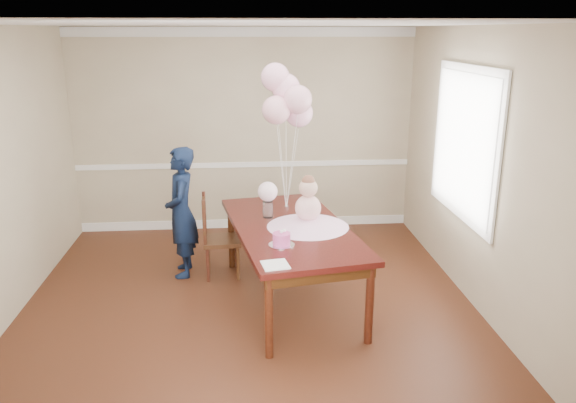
{
  "coord_description": "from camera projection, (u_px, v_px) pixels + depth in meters",
  "views": [
    {
      "loc": [
        -0.03,
        -4.97,
        2.65
      ],
      "look_at": [
        0.4,
        0.25,
        1.05
      ],
      "focal_mm": 35.0,
      "sensor_mm": 36.0,
      "label": 1
    }
  ],
  "objects": [
    {
      "name": "roses_near",
      "position": [
        268.0,
        192.0,
        5.71
      ],
      "size": [
        0.2,
        0.2,
        0.2
      ],
      "primitive_type": "sphere",
      "color": "white",
      "rests_on": "rose_vase_near"
    },
    {
      "name": "balloon_ribbon_b",
      "position": [
        292.0,
        162.0,
        5.94
      ],
      "size": [
        0.12,
        0.04,
        1.0
      ],
      "primitive_type": "cylinder",
      "rotation": [
        0.05,
        0.1,
        0.17
      ],
      "color": "white",
      "rests_on": "balloon_weight"
    },
    {
      "name": "floor",
      "position": [
        249.0,
        312.0,
        5.51
      ],
      "size": [
        4.5,
        5.0,
        0.0
      ],
      "primitive_type": "cube",
      "color": "#36180D",
      "rests_on": "ground"
    },
    {
      "name": "chair_slat_top",
      "position": [
        204.0,
        202.0,
        6.08
      ],
      "size": [
        0.05,
        0.37,
        0.05
      ],
      "primitive_type": "cube",
      "rotation": [
        0.0,
        0.0,
        0.05
      ],
      "color": "#381F0F",
      "rests_on": "dining_chair_seat"
    },
    {
      "name": "baseboard_trim",
      "position": [
        246.0,
        223.0,
        7.87
      ],
      "size": [
        4.5,
        0.02,
        0.12
      ],
      "primitive_type": "cube",
      "color": "white",
      "rests_on": "floor"
    },
    {
      "name": "rose_vase_near",
      "position": [
        268.0,
        209.0,
        5.77
      ],
      "size": [
        0.12,
        0.12,
        0.17
      ],
      "primitive_type": "cylinder",
      "rotation": [
        0.0,
        0.0,
        0.17
      ],
      "color": "white",
      "rests_on": "dining_table_top"
    },
    {
      "name": "ceiling",
      "position": [
        243.0,
        24.0,
        4.72
      ],
      "size": [
        4.5,
        5.0,
        0.02
      ],
      "primitive_type": "cube",
      "color": "silver",
      "rests_on": "wall_back"
    },
    {
      "name": "chair_leg_fr",
      "position": [
        238.0,
        263.0,
        6.16
      ],
      "size": [
        0.04,
        0.04,
        0.4
      ],
      "primitive_type": "cylinder",
      "rotation": [
        0.0,
        0.0,
        0.05
      ],
      "color": "#3E2110",
      "rests_on": "floor"
    },
    {
      "name": "wall_back",
      "position": [
        244.0,
        132.0,
        7.5
      ],
      "size": [
        4.5,
        0.02,
        2.7
      ],
      "primitive_type": "cube",
      "color": "tan",
      "rests_on": "floor"
    },
    {
      "name": "balloon_c",
      "position": [
        286.0,
        88.0,
        5.84
      ],
      "size": [
        0.3,
        0.3,
        0.3
      ],
      "primitive_type": "sphere",
      "color": "#FFB4D1",
      "rests_on": "balloon_ribbon_c"
    },
    {
      "name": "dining_chair_seat",
      "position": [
        222.0,
        240.0,
        6.24
      ],
      "size": [
        0.42,
        0.42,
        0.05
      ],
      "primitive_type": "cube",
      "rotation": [
        0.0,
        0.0,
        0.05
      ],
      "color": "#3A1E0F",
      "rests_on": "chair_leg_fl"
    },
    {
      "name": "chair_back_post_l",
      "position": [
        204.0,
        223.0,
        5.98
      ],
      "size": [
        0.04,
        0.04,
        0.51
      ],
      "primitive_type": "cylinder",
      "rotation": [
        0.0,
        0.0,
        0.05
      ],
      "color": "#3D1B10",
      "rests_on": "dining_chair_seat"
    },
    {
      "name": "baby_skirt",
      "position": [
        308.0,
        221.0,
        5.51
      ],
      "size": [
        0.94,
        0.94,
        0.11
      ],
      "primitive_type": "cone",
      "rotation": [
        0.0,
        0.0,
        0.17
      ],
      "color": "#FFBBE7",
      "rests_on": "dining_table_top"
    },
    {
      "name": "dining_table_top",
      "position": [
        291.0,
        229.0,
        5.55
      ],
      "size": [
        1.42,
        2.28,
        0.05
      ],
      "primitive_type": "cube",
      "rotation": [
        0.0,
        0.0,
        0.17
      ],
      "color": "black",
      "rests_on": "table_leg_fl"
    },
    {
      "name": "table_leg_br",
      "position": [
        306.0,
        230.0,
        6.68
      ],
      "size": [
        0.09,
        0.09,
        0.75
      ],
      "primitive_type": "cylinder",
      "rotation": [
        0.0,
        0.0,
        0.17
      ],
      "color": "black",
      "rests_on": "floor"
    },
    {
      "name": "crown_molding",
      "position": [
        242.0,
        32.0,
        7.11
      ],
      "size": [
        4.5,
        0.02,
        0.12
      ],
      "primitive_type": "cube",
      "color": "silver",
      "rests_on": "wall_back"
    },
    {
      "name": "chair_leg_fl",
      "position": [
        208.0,
        265.0,
        6.12
      ],
      "size": [
        0.04,
        0.04,
        0.4
      ],
      "primitive_type": "cylinder",
      "rotation": [
        0.0,
        0.0,
        0.05
      ],
      "color": "#3A170F",
      "rests_on": "floor"
    },
    {
      "name": "balloon_e",
      "position": [
        299.0,
        113.0,
        5.93
      ],
      "size": [
        0.3,
        0.3,
        0.3
      ],
      "primitive_type": "sphere",
      "color": "#FFB4D6",
      "rests_on": "balloon_ribbon_e"
    },
    {
      "name": "balloon_b",
      "position": [
        298.0,
        100.0,
        5.74
      ],
      "size": [
        0.3,
        0.3,
        0.3
      ],
      "primitive_type": "sphere",
      "color": "#F0AABD",
      "rests_on": "balloon_ribbon_b"
    },
    {
      "name": "cake_flower_b",
      "position": [
        284.0,
        230.0,
        5.03
      ],
      "size": [
        0.03,
        0.03,
        0.03
      ],
      "primitive_type": "sphere",
      "color": "white",
      "rests_on": "birthday_cake"
    },
    {
      "name": "table_leg_bl",
      "position": [
        231.0,
        237.0,
        6.46
      ],
      "size": [
        0.09,
        0.09,
        0.75
      ],
      "primitive_type": "cylinder",
      "rotation": [
        0.0,
        0.0,
        0.17
      ],
      "color": "black",
      "rests_on": "floor"
    },
    {
      "name": "baby_hair",
      "position": [
        308.0,
        182.0,
        5.39
      ],
      "size": [
        0.13,
        0.13,
        0.13
      ],
      "primitive_type": "sphere",
      "color": "brown",
      "rests_on": "baby_head"
    },
    {
      "name": "woman",
      "position": [
        181.0,
        212.0,
        6.18
      ],
      "size": [
        0.39,
        0.55,
        1.46
      ],
      "primitive_type": "imported",
      "rotation": [
        0.0,
        0.0,
        -1.51
      ],
      "color": "#0E1932",
      "rests_on": "floor"
    },
    {
      "name": "wall_right",
      "position": [
        485.0,
        174.0,
        5.29
      ],
      "size": [
        0.02,
        5.0,
        2.7
      ],
      "primitive_type": "cube",
      "color": "tan",
      "rests_on": "floor"
    },
    {
      "name": "balloon_d",
      "position": [
        275.0,
        77.0,
        5.8
      ],
      "size": [
        0.3,
        0.3,
        0.3
      ],
      "primitive_type": "sphere",
      "color": "#FAB1CC",
      "rests_on": "balloon_ribbon_d"
    },
    {
      "name": "chair_slat_low",
      "position": [
        205.0,
        228.0,
        6.17
      ],
      "size": [
        0.05,
        0.37,
        0.05
      ],
      "primitive_type": "cube",
      "rotation": [
        0.0,
        0.0,
        0.05
      ],
      "color": "#381E0F",
      "rests_on": "dining_chair_seat"
    },
    {
      "name": "birthday_cake",
      "position": [
        282.0,
        239.0,
        5.03
      ],
      "size": [
        0.18,
        0.18,
        0.11
      ],
      "primitive_type": "cylinder",
      "rotation": [
        0.0,
        0.0,
        0.17
      ],
      "color": "#D54395",
      "rests_on": "cake_platter"
    },
    {
      "name": "table_apron",
      "position": [
        291.0,
        236.0,
        5.57
      ],
      "size": [
        1.29,
        2.16,
        0.11
      ],
      "primitive_type": "cube",
      "rotation": [
        0.0,
        0.0,
        0.17
      ],
      "color": "black",
      "rests_on": "table_leg_fl"
    },
    {
      "name": "cake_flower_a",
      "position": [
        282.0,
        232.0,
        5.01
      ],
      "size": [
        0.03,
        0.03,
        0.03
      ],
      "primitive_type": "sphere",
      "color": "white",
      "rests_on": "birthday_cake"
    },
    {
      "name": "baby_torso",
      "position": [
        308.0,
        208.0,
        5.47
      ],
      "size": [
        0.26,
        0.26,
        0.26
      ],
      "primitive_type": "sphere",
      "color": "#F89DC6",
      "rests_on": "baby_skirt"
    },
    {
      "name": "window_frame",
      "position": [
        464.0,
        143.0,
        5.71
      ],
      "size": [
        0.02,
        1.66,
        1.56
      ],
      "primitive_type": "cube",
      "color": "white",
      "rests_on": "wall_right"
    },
    {
      "name": "chair_rail_trim",
      "position": [
        245.0,
        165.0,
        7.62
      ],
      "size": [
        4.5,
        0.02,
        0.07
      ],
      "primitive_type": "cube",
      "color": "white",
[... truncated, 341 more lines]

